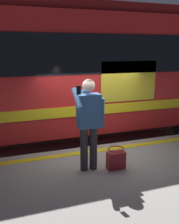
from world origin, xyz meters
TOP-DOWN VIEW (x-y plane):
  - ground_plane at (0.00, 0.00)m, footprint 23.41×23.41m
  - platform at (0.00, 1.92)m, footprint 12.00×3.83m
  - safety_line at (0.00, 0.30)m, footprint 11.76×0.16m
  - track_rail_near at (0.00, -1.09)m, footprint 15.60×0.08m
  - track_rail_far at (0.00, -2.52)m, footprint 15.60×0.08m
  - train_carriage at (1.41, -1.80)m, footprint 13.72×2.83m
  - passenger at (0.52, 1.03)m, footprint 0.57×0.55m
  - handbag at (0.04, 1.17)m, footprint 0.34×0.31m

SIDE VIEW (x-z plane):
  - ground_plane at x=0.00m, z-range 0.00..0.00m
  - track_rail_near at x=0.00m, z-range 0.00..0.16m
  - track_rail_far at x=0.00m, z-range 0.00..0.16m
  - platform at x=0.00m, z-range 0.00..0.85m
  - safety_line at x=0.00m, z-range 0.85..0.86m
  - handbag at x=0.04m, z-range 0.84..1.24m
  - passenger at x=0.52m, z-range 1.00..2.69m
  - train_carriage at x=1.41m, z-range 0.54..4.48m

